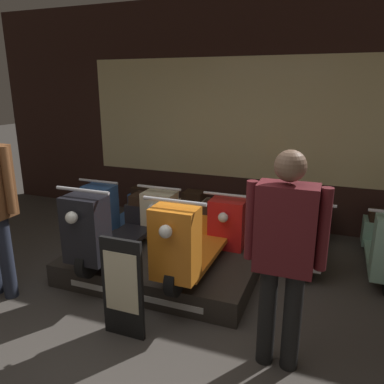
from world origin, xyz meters
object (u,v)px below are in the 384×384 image
Objects in this scene: scooter_display_right at (196,237)px; scooter_backrow_2 at (238,224)px; person_right_browsing at (284,248)px; scooter_display_left at (117,225)px; price_sign_board at (123,288)px; scooter_backrow_0 at (122,209)px; scooter_backrow_1 at (177,216)px; scooter_backrow_3 at (308,233)px.

scooter_display_right is 1.00× the size of scooter_backrow_2.
scooter_display_right is 1.27m from person_right_browsing.
scooter_display_right is 0.97× the size of person_right_browsing.
price_sign_board is (0.60, -0.90, -0.14)m from scooter_display_left.
scooter_backrow_2 is 0.97× the size of person_right_browsing.
scooter_backrow_1 is (0.84, 0.00, 0.00)m from scooter_backrow_0.
scooter_display_left is 1.17m from scooter_backrow_1.
scooter_backrow_3 is at bearing 0.00° from scooter_backrow_1.
scooter_backrow_2 is at bearing 47.00° from scooter_display_left.
person_right_browsing reaches higher than scooter_backrow_3.
scooter_display_right is 0.96m from price_sign_board.
price_sign_board is at bearing -174.41° from person_right_browsing.
scooter_display_left is 1.00× the size of scooter_display_right.
scooter_backrow_3 is (2.52, 0.00, 0.00)m from scooter_backrow_0.
scooter_backrow_0 reaches higher than price_sign_board.
scooter_display_right reaches higher than scooter_backrow_0.
scooter_display_right reaches higher than scooter_backrow_1.
scooter_backrow_1 is 2.58m from person_right_browsing.
scooter_backrow_1 is 2.06m from price_sign_board.
scooter_display_right is at bearing -58.39° from scooter_backrow_1.
scooter_backrow_1 is 0.84m from scooter_backrow_2.
scooter_backrow_1 is 1.81× the size of price_sign_board.
scooter_backrow_0 is at bearing 180.00° from scooter_backrow_3.
scooter_display_left is 1.81× the size of price_sign_board.
person_right_browsing is at bearing 5.59° from price_sign_board.
scooter_display_left is 2.22m from scooter_backrow_3.
scooter_backrow_1 is 1.00× the size of scooter_backrow_3.
scooter_backrow_1 is at bearing 0.00° from scooter_backrow_0.
scooter_display_left is 0.91m from scooter_display_right.
scooter_backrow_0 is at bearing 121.32° from price_sign_board.
scooter_display_right is 1.92m from scooter_backrow_0.
scooter_display_left reaches higher than scooter_backrow_0.
scooter_backrow_3 is at bearing 0.00° from scooter_backrow_0.
scooter_display_left is 1.00× the size of scooter_backrow_2.
scooter_display_right is at bearing 0.00° from scooter_display_left.
scooter_backrow_3 is 2.00m from person_right_browsing.
scooter_backrow_0 is 1.81× the size of price_sign_board.
scooter_backrow_0 is 1.00× the size of scooter_backrow_3.
scooter_display_right is 1.16m from scooter_backrow_2.
scooter_backrow_2 reaches higher than price_sign_board.
scooter_backrow_3 is at bearing 48.84° from scooter_display_right.
scooter_display_right is at bearing -131.16° from scooter_backrow_3.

